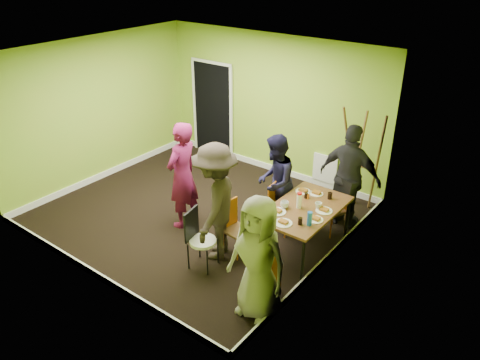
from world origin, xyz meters
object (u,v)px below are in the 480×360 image
object	(u,v)px
person_standing	(182,175)
person_front_end	(258,258)
chair_left_near	(234,224)
chair_front_end	(266,270)
person_back_end	(350,177)
person_left_far	(275,182)
easel	(361,164)
thermos	(299,201)
chair_left_far	(278,205)
chair_bentwood	(199,236)
dining_table	(305,211)
orange_bottle	(308,197)
blue_bottle	(310,219)
person_left_near	(216,202)
chair_back_end	(342,195)

from	to	relation	value
person_standing	person_front_end	bearing A→B (deg)	60.75
chair_left_near	chair_front_end	size ratio (longest dim) A/B	0.96
person_back_end	person_front_end	world-z (taller)	person_back_end
person_standing	person_left_far	distance (m)	1.51
easel	thermos	world-z (taller)	easel
chair_left_far	chair_bentwood	size ratio (longest dim) A/B	0.93
chair_left_far	chair_left_near	bearing A→B (deg)	-18.06
dining_table	orange_bottle	world-z (taller)	orange_bottle
blue_bottle	person_left_far	xyz separation A→B (m)	(-1.06, 0.74, -0.05)
chair_left_near	blue_bottle	size ratio (longest dim) A/B	4.08
person_left_far	person_front_end	xyz separation A→B (m)	(1.01, -1.90, 0.04)
person_left_near	person_front_end	xyz separation A→B (m)	(1.22, -0.66, -0.07)
thermos	person_left_far	bearing A→B (deg)	149.70
blue_bottle	person_front_end	size ratio (longest dim) A/B	0.12
easel	person_left_far	world-z (taller)	easel
dining_table	person_left_far	xyz separation A→B (m)	(-0.77, 0.35, 0.11)
chair_left_near	person_standing	size ratio (longest dim) A/B	0.47
chair_back_end	orange_bottle	size ratio (longest dim) A/B	12.11
person_left_near	easel	bearing A→B (deg)	130.69
chair_left_far	chair_bentwood	world-z (taller)	chair_bentwood
chair_left_far	person_left_near	world-z (taller)	person_left_near
easel	thermos	bearing A→B (deg)	-98.72
person_back_end	thermos	bearing A→B (deg)	75.52
chair_front_end	chair_bentwood	bearing A→B (deg)	156.41
thermos	blue_bottle	xyz separation A→B (m)	(0.37, -0.33, -0.01)
chair_front_end	person_left_near	distance (m)	1.32
dining_table	chair_left_near	world-z (taller)	chair_left_near
chair_bentwood	person_standing	size ratio (longest dim) A/B	0.50
person_standing	person_left_far	xyz separation A→B (m)	(1.21, 0.89, -0.11)
chair_back_end	person_front_end	bearing A→B (deg)	114.06
chair_bentwood	person_left_far	world-z (taller)	person_left_far
orange_bottle	person_back_end	bearing A→B (deg)	69.56
person_standing	person_left_near	world-z (taller)	person_left_near
easel	blue_bottle	bearing A→B (deg)	-86.45
chair_front_end	orange_bottle	distance (m)	1.63
chair_back_end	blue_bottle	distance (m)	1.29
chair_front_end	easel	distance (m)	2.90
orange_bottle	person_front_end	bearing A→B (deg)	-79.34
person_standing	person_left_far	bearing A→B (deg)	121.60
person_standing	chair_bentwood	bearing A→B (deg)	48.80
chair_left_far	chair_left_near	world-z (taller)	chair_left_near
chair_bentwood	thermos	distance (m)	1.57
chair_front_end	person_front_end	size ratio (longest dim) A/B	0.53
orange_bottle	thermos	bearing A→B (deg)	-85.05
chair_bentwood	easel	world-z (taller)	easel
orange_bottle	person_back_end	world-z (taller)	person_back_end
person_left_far	person_front_end	size ratio (longest dim) A/B	0.96
chair_left_far	blue_bottle	world-z (taller)	blue_bottle
chair_back_end	person_left_far	bearing A→B (deg)	51.77
chair_left_far	blue_bottle	xyz separation A→B (m)	(0.91, -0.62, 0.38)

